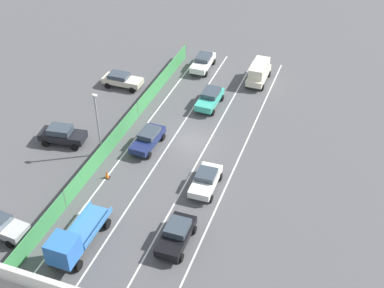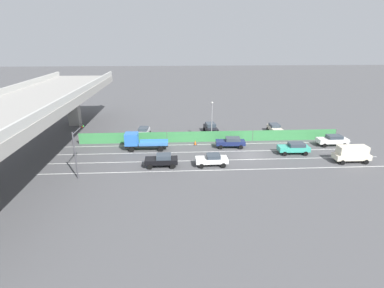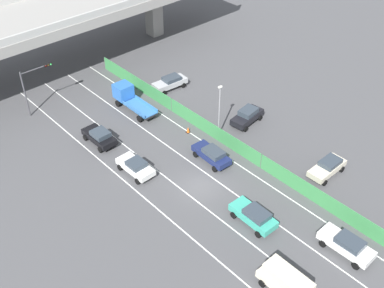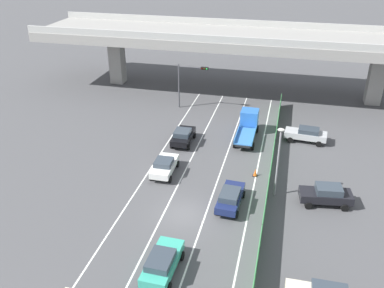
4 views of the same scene
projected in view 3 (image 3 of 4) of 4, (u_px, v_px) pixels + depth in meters
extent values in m
plane|color=#4C4C4F|center=(200.00, 186.00, 46.25)|extent=(300.00, 300.00, 0.00)
cube|color=silver|center=(129.00, 184.00, 46.42)|extent=(0.14, 45.71, 0.01)
cube|color=silver|center=(156.00, 169.00, 48.20)|extent=(0.14, 45.71, 0.01)
cube|color=silver|center=(181.00, 155.00, 49.99)|extent=(0.14, 45.71, 0.01)
cube|color=silver|center=(204.00, 142.00, 51.77)|extent=(0.14, 45.71, 0.01)
cube|color=gray|center=(38.00, 20.00, 59.03)|extent=(56.65, 11.56, 1.27)
cube|color=#B2B2AD|center=(59.00, 25.00, 55.11)|extent=(56.65, 0.30, 0.90)
cube|color=gray|center=(154.00, 13.00, 71.15)|extent=(1.93, 1.93, 6.92)
cube|color=#3D8E4C|center=(213.00, 131.00, 51.93)|extent=(0.06, 41.71, 1.75)
cylinder|color=#4C514C|center=(261.00, 161.00, 47.86)|extent=(0.10, 0.10, 1.75)
cylinder|color=#4C514C|center=(172.00, 105.00, 56.01)|extent=(0.10, 0.10, 1.75)
cylinder|color=#4C514C|center=(105.00, 63.00, 64.15)|extent=(0.10, 0.10, 1.75)
cube|color=teal|center=(253.00, 216.00, 42.02)|extent=(1.90, 4.45, 0.67)
cube|color=#333D47|center=(257.00, 214.00, 41.43)|extent=(1.63, 2.22, 0.49)
cylinder|color=black|center=(234.00, 215.00, 42.75)|extent=(0.24, 0.65, 0.64)
cylinder|color=black|center=(248.00, 206.00, 43.68)|extent=(0.24, 0.65, 0.64)
cylinder|color=black|center=(258.00, 234.00, 40.96)|extent=(0.24, 0.65, 0.64)
cylinder|color=black|center=(272.00, 224.00, 41.89)|extent=(0.24, 0.65, 0.64)
cube|color=black|center=(99.00, 137.00, 51.21)|extent=(1.87, 4.25, 0.63)
cube|color=#333D47|center=(100.00, 134.00, 50.67)|extent=(1.63, 1.88, 0.53)
cylinder|color=black|center=(85.00, 138.00, 51.85)|extent=(0.22, 0.64, 0.64)
cylinder|color=black|center=(99.00, 131.00, 52.83)|extent=(0.22, 0.64, 0.64)
cylinder|color=black|center=(100.00, 150.00, 50.17)|extent=(0.22, 0.64, 0.64)
cylinder|color=black|center=(115.00, 143.00, 51.16)|extent=(0.22, 0.64, 0.64)
cube|color=white|center=(346.00, 245.00, 39.41)|extent=(1.86, 4.68, 0.68)
cube|color=#333D47|center=(350.00, 242.00, 38.90)|extent=(1.60, 2.22, 0.49)
cylinder|color=black|center=(323.00, 244.00, 40.15)|extent=(0.23, 0.64, 0.64)
cylinder|color=black|center=(335.00, 233.00, 41.11)|extent=(0.23, 0.64, 0.64)
cylinder|color=black|center=(356.00, 266.00, 38.33)|extent=(0.23, 0.64, 0.64)
cylinder|color=black|center=(367.00, 254.00, 39.29)|extent=(0.23, 0.64, 0.64)
cube|color=navy|center=(211.00, 155.00, 48.80)|extent=(1.92, 4.50, 0.62)
cube|color=#333D47|center=(214.00, 152.00, 48.24)|extent=(1.61, 2.21, 0.49)
cylinder|color=black|center=(195.00, 154.00, 49.58)|extent=(0.25, 0.65, 0.64)
cylinder|color=black|center=(208.00, 148.00, 50.43)|extent=(0.25, 0.65, 0.64)
cylinder|color=black|center=(215.00, 169.00, 47.74)|extent=(0.25, 0.65, 0.64)
cylinder|color=black|center=(227.00, 162.00, 48.59)|extent=(0.25, 0.65, 0.64)
cube|color=silver|center=(135.00, 167.00, 47.32)|extent=(1.90, 4.24, 0.60)
cube|color=#333D47|center=(136.00, 164.00, 46.87)|extent=(1.63, 1.76, 0.46)
cylinder|color=black|center=(120.00, 167.00, 47.93)|extent=(0.23, 0.64, 0.64)
cylinder|color=black|center=(134.00, 160.00, 48.91)|extent=(0.23, 0.64, 0.64)
cylinder|color=black|center=(138.00, 181.00, 46.29)|extent=(0.23, 0.64, 0.64)
cylinder|color=black|center=(152.00, 173.00, 47.28)|extent=(0.23, 0.64, 0.64)
cube|color=beige|center=(287.00, 286.00, 36.23)|extent=(1.82, 4.72, 0.68)
cube|color=beige|center=(288.00, 279.00, 35.68)|extent=(1.60, 3.87, 1.12)
cylinder|color=black|center=(262.00, 284.00, 37.01)|extent=(0.22, 0.64, 0.64)
cylinder|color=black|center=(277.00, 271.00, 37.95)|extent=(0.22, 0.64, 0.64)
cube|color=black|center=(135.00, 106.00, 56.14)|extent=(1.58, 6.33, 0.25)
cube|color=blue|center=(123.00, 91.00, 56.83)|extent=(1.95, 1.91, 1.75)
cube|color=#3875BC|center=(140.00, 108.00, 55.43)|extent=(1.96, 4.28, 0.10)
cube|color=#3875BC|center=(133.00, 109.00, 54.82)|extent=(0.10, 4.27, 0.40)
cube|color=#3875BC|center=(146.00, 104.00, 55.80)|extent=(0.10, 4.27, 0.40)
cylinder|color=black|center=(118.00, 103.00, 57.10)|extent=(0.26, 0.80, 0.80)
cylinder|color=black|center=(131.00, 98.00, 58.12)|extent=(0.26, 0.80, 0.80)
cylinder|color=black|center=(139.00, 119.00, 54.57)|extent=(0.26, 0.80, 0.80)
cylinder|color=black|center=(153.00, 112.00, 55.59)|extent=(0.26, 0.80, 0.80)
cube|color=beige|center=(327.00, 168.00, 47.14)|extent=(4.35, 1.78, 0.60)
cube|color=#333D47|center=(330.00, 162.00, 47.05)|extent=(2.16, 1.55, 0.46)
cylinder|color=black|center=(325.00, 183.00, 46.13)|extent=(0.64, 0.23, 0.64)
cylinder|color=black|center=(310.00, 174.00, 47.14)|extent=(0.64, 0.23, 0.64)
cylinder|color=black|center=(342.00, 169.00, 47.71)|extent=(0.64, 0.23, 0.64)
cylinder|color=black|center=(327.00, 161.00, 48.72)|extent=(0.64, 0.23, 0.64)
cube|color=black|center=(247.00, 117.00, 54.11)|extent=(4.49, 2.30, 0.70)
cube|color=#333D47|center=(248.00, 111.00, 53.83)|extent=(2.29, 1.80, 0.59)
cylinder|color=black|center=(246.00, 129.00, 53.10)|extent=(0.66, 0.30, 0.64)
cylinder|color=black|center=(233.00, 123.00, 53.98)|extent=(0.66, 0.30, 0.64)
cylinder|color=black|center=(260.00, 118.00, 54.86)|extent=(0.66, 0.30, 0.64)
cylinder|color=black|center=(248.00, 112.00, 55.75)|extent=(0.66, 0.30, 0.64)
cube|color=#B2B5B7|center=(170.00, 83.00, 60.09)|extent=(4.56, 2.08, 0.66)
cube|color=#333D47|center=(172.00, 78.00, 59.88)|extent=(2.25, 1.68, 0.46)
cylinder|color=black|center=(164.00, 93.00, 59.12)|extent=(0.66, 0.27, 0.64)
cylinder|color=black|center=(156.00, 87.00, 60.20)|extent=(0.66, 0.27, 0.64)
cylinder|color=black|center=(184.00, 85.00, 60.57)|extent=(0.66, 0.27, 0.64)
cylinder|color=black|center=(176.00, 80.00, 61.65)|extent=(0.66, 0.27, 0.64)
cylinder|color=#47474C|center=(25.00, 94.00, 54.02)|extent=(0.18, 0.18, 5.78)
cylinder|color=#47474C|center=(36.00, 69.00, 53.40)|extent=(3.71, 0.18, 0.12)
cube|color=black|center=(48.00, 65.00, 54.17)|extent=(0.96, 0.29, 0.32)
sphere|color=#390706|center=(46.00, 66.00, 53.92)|extent=(0.20, 0.20, 0.20)
sphere|color=#3B2806|center=(48.00, 65.00, 54.08)|extent=(0.20, 0.20, 0.20)
sphere|color=green|center=(51.00, 64.00, 54.23)|extent=(0.20, 0.20, 0.20)
cylinder|color=gray|center=(219.00, 113.00, 50.74)|extent=(0.16, 0.16, 6.11)
ellipsoid|color=silver|center=(220.00, 87.00, 48.76)|extent=(0.60, 0.36, 0.28)
cone|color=orange|center=(188.00, 130.00, 52.96)|extent=(0.36, 0.36, 0.74)
cube|color=black|center=(188.00, 132.00, 53.18)|extent=(0.47, 0.47, 0.03)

